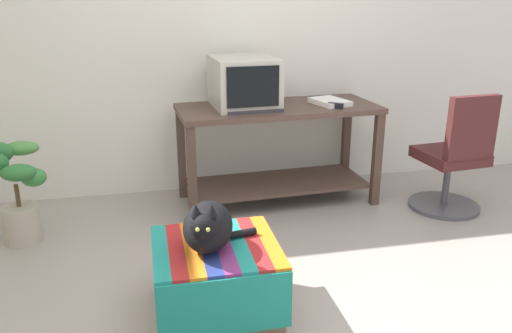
{
  "coord_description": "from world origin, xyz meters",
  "views": [
    {
      "loc": [
        -0.69,
        -2.03,
        1.55
      ],
      "look_at": [
        -0.06,
        0.85,
        0.55
      ],
      "focal_mm": 36.18,
      "sensor_mm": 36.0,
      "label": 1
    }
  ],
  "objects_px": {
    "office_chair": "(454,161)",
    "cat": "(208,226)",
    "tv_monitor": "(244,83)",
    "keyboard": "(254,110)",
    "stapler": "(335,106)",
    "ottoman_with_blanket": "(217,279)",
    "potted_plant": "(19,196)",
    "book": "(330,102)",
    "desk": "(278,137)"
  },
  "relations": [
    {
      "from": "keyboard",
      "to": "ottoman_with_blanket",
      "type": "xyz_separation_m",
      "value": [
        -0.45,
        -1.23,
        -0.57
      ]
    },
    {
      "from": "tv_monitor",
      "to": "keyboard",
      "type": "bearing_deg",
      "value": -84.04
    },
    {
      "from": "tv_monitor",
      "to": "ottoman_with_blanket",
      "type": "xyz_separation_m",
      "value": [
        -0.42,
        -1.42,
        -0.74
      ]
    },
    {
      "from": "ottoman_with_blanket",
      "to": "stapler",
      "type": "xyz_separation_m",
      "value": [
        1.06,
        1.21,
        0.58
      ]
    },
    {
      "from": "tv_monitor",
      "to": "ottoman_with_blanket",
      "type": "distance_m",
      "value": 1.66
    },
    {
      "from": "book",
      "to": "stapler",
      "type": "xyz_separation_m",
      "value": [
        -0.01,
        -0.15,
        0.0
      ]
    },
    {
      "from": "office_chair",
      "to": "keyboard",
      "type": "bearing_deg",
      "value": -17.7
    },
    {
      "from": "tv_monitor",
      "to": "keyboard",
      "type": "xyz_separation_m",
      "value": [
        0.03,
        -0.19,
        -0.16
      ]
    },
    {
      "from": "tv_monitor",
      "to": "book",
      "type": "height_order",
      "value": "tv_monitor"
    },
    {
      "from": "cat",
      "to": "desk",
      "type": "bearing_deg",
      "value": 76.85
    },
    {
      "from": "keyboard",
      "to": "stapler",
      "type": "distance_m",
      "value": 0.6
    },
    {
      "from": "keyboard",
      "to": "book",
      "type": "height_order",
      "value": "book"
    },
    {
      "from": "keyboard",
      "to": "tv_monitor",
      "type": "bearing_deg",
      "value": 95.73
    },
    {
      "from": "keyboard",
      "to": "cat",
      "type": "relative_size",
      "value": 0.97
    },
    {
      "from": "tv_monitor",
      "to": "book",
      "type": "distance_m",
      "value": 0.66
    },
    {
      "from": "cat",
      "to": "stapler",
      "type": "bearing_deg",
      "value": 62.16
    },
    {
      "from": "desk",
      "to": "potted_plant",
      "type": "xyz_separation_m",
      "value": [
        -1.79,
        -0.34,
        -0.19
      ]
    },
    {
      "from": "desk",
      "to": "stapler",
      "type": "height_order",
      "value": "stapler"
    },
    {
      "from": "tv_monitor",
      "to": "office_chair",
      "type": "bearing_deg",
      "value": -22.45
    },
    {
      "from": "cat",
      "to": "stapler",
      "type": "height_order",
      "value": "stapler"
    },
    {
      "from": "desk",
      "to": "office_chair",
      "type": "xyz_separation_m",
      "value": [
        1.2,
        -0.47,
        -0.13
      ]
    },
    {
      "from": "stapler",
      "to": "office_chair",
      "type": "bearing_deg",
      "value": -70.89
    },
    {
      "from": "book",
      "to": "potted_plant",
      "type": "height_order",
      "value": "book"
    },
    {
      "from": "ottoman_with_blanket",
      "to": "cat",
      "type": "relative_size",
      "value": 1.49
    },
    {
      "from": "book",
      "to": "ottoman_with_blanket",
      "type": "height_order",
      "value": "book"
    },
    {
      "from": "tv_monitor",
      "to": "stapler",
      "type": "xyz_separation_m",
      "value": [
        0.63,
        -0.21,
        -0.15
      ]
    },
    {
      "from": "office_chair",
      "to": "tv_monitor",
      "type": "bearing_deg",
      "value": -24.51
    },
    {
      "from": "book",
      "to": "office_chair",
      "type": "relative_size",
      "value": 0.33
    },
    {
      "from": "desk",
      "to": "stapler",
      "type": "distance_m",
      "value": 0.49
    },
    {
      "from": "cat",
      "to": "tv_monitor",
      "type": "bearing_deg",
      "value": 85.93
    },
    {
      "from": "ottoman_with_blanket",
      "to": "potted_plant",
      "type": "xyz_separation_m",
      "value": [
        -1.11,
        1.05,
        0.13
      ]
    },
    {
      "from": "cat",
      "to": "stapler",
      "type": "xyz_separation_m",
      "value": [
        1.09,
        1.24,
        0.27
      ]
    },
    {
      "from": "tv_monitor",
      "to": "book",
      "type": "bearing_deg",
      "value": -9.08
    },
    {
      "from": "book",
      "to": "cat",
      "type": "relative_size",
      "value": 0.71
    },
    {
      "from": "office_chair",
      "to": "cat",
      "type": "bearing_deg",
      "value": 21.09
    },
    {
      "from": "tv_monitor",
      "to": "keyboard",
      "type": "height_order",
      "value": "tv_monitor"
    },
    {
      "from": "tv_monitor",
      "to": "cat",
      "type": "height_order",
      "value": "tv_monitor"
    },
    {
      "from": "ottoman_with_blanket",
      "to": "stapler",
      "type": "relative_size",
      "value": 5.56
    },
    {
      "from": "tv_monitor",
      "to": "office_chair",
      "type": "xyz_separation_m",
      "value": [
        1.45,
        -0.51,
        -0.54
      ]
    },
    {
      "from": "ottoman_with_blanket",
      "to": "keyboard",
      "type": "bearing_deg",
      "value": 69.73
    },
    {
      "from": "book",
      "to": "stapler",
      "type": "height_order",
      "value": "stapler"
    },
    {
      "from": "ottoman_with_blanket",
      "to": "office_chair",
      "type": "relative_size",
      "value": 0.69
    },
    {
      "from": "ottoman_with_blanket",
      "to": "potted_plant",
      "type": "distance_m",
      "value": 1.53
    },
    {
      "from": "ottoman_with_blanket",
      "to": "cat",
      "type": "height_order",
      "value": "cat"
    },
    {
      "from": "keyboard",
      "to": "potted_plant",
      "type": "bearing_deg",
      "value": -176.62
    },
    {
      "from": "desk",
      "to": "ottoman_with_blanket",
      "type": "height_order",
      "value": "desk"
    },
    {
      "from": "ottoman_with_blanket",
      "to": "cat",
      "type": "bearing_deg",
      "value": -141.59
    },
    {
      "from": "cat",
      "to": "potted_plant",
      "type": "distance_m",
      "value": 1.53
    },
    {
      "from": "tv_monitor",
      "to": "book",
      "type": "xyz_separation_m",
      "value": [
        0.64,
        -0.07,
        -0.16
      ]
    },
    {
      "from": "stapler",
      "to": "tv_monitor",
      "type": "bearing_deg",
      "value": 110.48
    }
  ]
}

